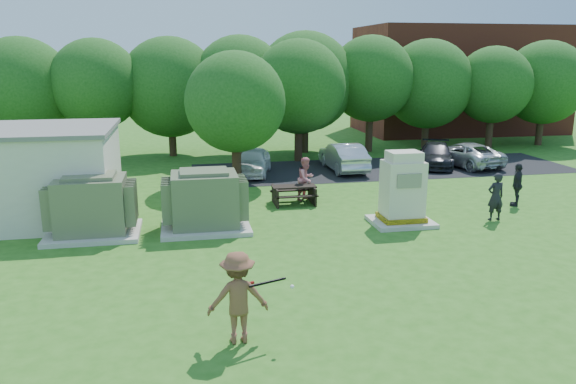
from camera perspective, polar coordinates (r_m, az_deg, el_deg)
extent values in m
plane|color=#2D6619|center=(15.78, 2.77, -7.98)|extent=(120.00, 120.00, 0.00)
cube|color=maroon|center=(46.55, 16.96, 10.86)|extent=(15.00, 8.00, 8.00)
cube|color=#232326|center=(30.23, 9.68, 2.39)|extent=(20.00, 6.00, 0.01)
cube|color=beige|center=(19.83, -19.11, -3.95)|extent=(3.00, 2.40, 0.15)
cube|color=#62684A|center=(19.57, -19.33, -1.22)|extent=(2.20, 1.80, 1.80)
cube|color=#62684A|center=(19.36, -19.56, 1.53)|extent=(1.60, 1.30, 0.12)
cube|color=#62684A|center=(19.80, -22.97, -1.30)|extent=(0.32, 1.50, 1.35)
cube|color=#62684A|center=(19.41, -15.63, -0.99)|extent=(0.32, 1.50, 1.35)
cube|color=beige|center=(19.62, -8.35, -3.50)|extent=(3.00, 2.40, 0.15)
cube|color=#5A6546|center=(19.35, -8.45, -0.75)|extent=(2.20, 1.80, 1.80)
cube|color=#5A6546|center=(19.14, -8.55, 2.04)|extent=(1.60, 1.30, 0.12)
cube|color=#5A6546|center=(19.34, -12.21, -0.84)|extent=(0.32, 1.50, 1.35)
cube|color=#5A6546|center=(19.44, -4.71, -0.50)|extent=(0.32, 1.50, 1.35)
cube|color=beige|center=(20.39, 11.40, -2.97)|extent=(2.14, 1.75, 0.15)
cube|color=yellow|center=(20.35, 11.42, -2.54)|extent=(1.51, 1.22, 0.17)
cube|color=beige|center=(20.08, 11.56, 0.36)|extent=(1.36, 1.07, 1.94)
cube|color=beige|center=(19.86, 11.72, 3.57)|extent=(1.12, 0.87, 0.34)
cube|color=gray|center=(19.49, 12.24, 1.10)|extent=(0.87, 0.04, 0.49)
cube|color=black|center=(22.49, 0.60, 0.57)|extent=(1.75, 0.68, 0.06)
cube|color=black|center=(23.07, 0.33, 0.16)|extent=(1.75, 0.24, 0.05)
cube|color=black|center=(22.05, 0.87, -0.48)|extent=(1.75, 0.24, 0.05)
cube|color=black|center=(22.44, -1.31, -0.41)|extent=(0.08, 1.32, 0.72)
cube|color=black|center=(22.74, 2.47, -0.23)|extent=(0.08, 1.32, 0.72)
imported|color=brown|center=(11.78, -5.11, -10.62)|extent=(1.29, 0.76, 1.97)
imported|color=black|center=(21.56, 20.35, -0.45)|extent=(0.66, 0.45, 1.76)
imported|color=#DA737F|center=(23.13, 1.85, 1.37)|extent=(1.10, 1.08, 1.79)
imported|color=#222327|center=(23.98, 22.26, 0.69)|extent=(0.92, 1.06, 1.71)
imported|color=white|center=(28.20, -3.59, 3.12)|extent=(2.50, 4.17, 1.33)
imported|color=silver|center=(29.28, 5.65, 3.58)|extent=(1.62, 4.41, 1.44)
imported|color=black|center=(31.29, 14.81, 3.66)|extent=(3.32, 4.62, 1.24)
imported|color=#BABABF|center=(31.87, 17.50, 3.69)|extent=(3.06, 4.95, 1.28)
cylinder|color=black|center=(11.68, -2.09, -9.16)|extent=(0.82, 0.35, 0.06)
cylinder|color=maroon|center=(11.65, -3.98, -9.25)|extent=(0.23, 0.14, 0.06)
sphere|color=white|center=(11.67, 0.42, -9.61)|extent=(0.09, 0.09, 0.09)
cylinder|color=#47301E|center=(35.00, -24.91, 4.82)|extent=(0.44, 0.44, 2.40)
sphere|color=#235B1C|center=(34.74, -25.39, 9.51)|extent=(5.60, 5.60, 5.60)
cylinder|color=#47301E|center=(33.64, -18.54, 5.42)|extent=(0.44, 0.44, 2.80)
sphere|color=#235B1C|center=(33.38, -18.93, 10.35)|extent=(5.00, 5.00, 5.00)
cylinder|color=#47301E|center=(34.17, -11.66, 5.54)|extent=(0.44, 0.44, 2.30)
sphere|color=#235B1C|center=(33.89, -11.90, 10.38)|extent=(5.80, 5.80, 5.80)
cylinder|color=#47301E|center=(33.43, -4.79, 5.95)|extent=(0.44, 0.44, 2.70)
sphere|color=#235B1C|center=(33.16, -4.89, 11.04)|extent=(5.40, 5.40, 5.40)
cylinder|color=#47301E|center=(34.68, 1.73, 6.10)|extent=(0.44, 0.44, 2.50)
sphere|color=#235B1C|center=(34.41, 1.76, 11.14)|extent=(6.00, 6.00, 6.00)
cylinder|color=#47301E|center=(35.36, 8.25, 6.44)|extent=(0.44, 0.44, 2.90)
sphere|color=#235B1C|center=(35.11, 8.42, 11.32)|extent=(5.20, 5.20, 5.20)
cylinder|color=#47301E|center=(37.42, 13.77, 6.20)|extent=(0.44, 0.44, 2.40)
sphere|color=#235B1C|center=(37.18, 14.03, 10.60)|extent=(5.60, 5.60, 5.60)
cylinder|color=#47301E|center=(38.47, 19.80, 6.13)|extent=(0.44, 0.44, 2.60)
sphere|color=#235B1C|center=(38.24, 20.13, 10.19)|extent=(4.80, 4.80, 4.80)
cylinder|color=#47301E|center=(41.13, 24.21, 6.11)|extent=(0.44, 0.44, 2.50)
sphere|color=#235B1C|center=(40.91, 24.60, 10.08)|extent=(5.40, 5.40, 5.40)
cylinder|color=#47301E|center=(26.27, -5.25, 3.49)|extent=(0.44, 0.44, 2.40)
sphere|color=#235B1C|center=(25.95, -5.37, 9.11)|extent=(4.60, 4.60, 4.60)
cylinder|color=#47301E|center=(31.75, 1.06, 5.49)|extent=(0.44, 0.44, 2.60)
sphere|color=#235B1C|center=(31.47, 1.09, 10.65)|extent=(5.20, 5.20, 5.20)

